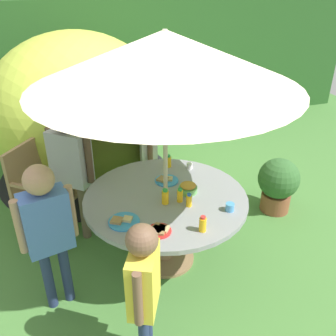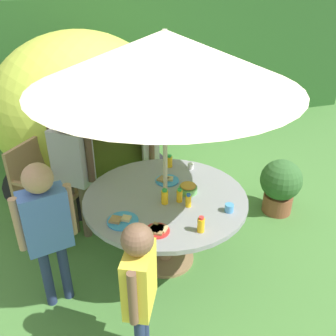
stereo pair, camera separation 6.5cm
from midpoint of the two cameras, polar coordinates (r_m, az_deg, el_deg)
ground_plane at (r=3.52m, az=-0.89°, el=-13.92°), size 10.00×10.00×0.02m
hedge_backdrop at (r=6.16m, az=-11.76°, el=15.17°), size 9.00×0.70×2.00m
garden_table at (r=3.16m, az=-0.97°, el=-6.14°), size 1.38×1.38×0.68m
patio_umbrella at (r=2.66m, az=-1.19°, el=16.47°), size 1.97×1.97×2.01m
wooden_chair at (r=3.76m, az=-19.54°, el=-2.55°), size 0.72×0.72×0.94m
dome_tent at (r=4.59m, az=-14.09°, el=8.82°), size 2.66×2.66×1.78m
potted_plant at (r=4.11m, az=16.24°, el=-2.25°), size 0.44×0.44×0.62m
child_in_white_shirt at (r=3.93m, az=-3.67°, el=4.03°), size 0.21×0.39×1.16m
child_in_grey_shirt at (r=3.43m, az=-15.40°, el=1.50°), size 0.39×0.38×1.35m
child_in_blue_shirt at (r=2.77m, az=-18.91°, el=-7.89°), size 0.42×0.24×1.24m
child_in_yellow_shirt at (r=2.32m, az=-4.64°, el=-16.95°), size 0.27×0.35×1.12m
snack_bowl at (r=3.13m, az=2.51°, el=-3.08°), size 0.16×0.16×0.09m
plate_front_edge at (r=2.70m, az=-2.05°, el=-9.57°), size 0.18×0.18×0.03m
plate_mid_right at (r=3.30m, az=-0.86°, el=-1.88°), size 0.21×0.21×0.03m
plate_near_right at (r=2.82m, az=-7.61°, el=-8.16°), size 0.24×0.24×0.03m
juice_bottle_near_left at (r=2.69m, az=4.70°, el=-8.66°), size 0.05×0.05×0.13m
juice_bottle_far_left at (r=2.95m, az=2.64°, el=-5.02°), size 0.05×0.05×0.12m
juice_bottle_far_right at (r=2.97m, az=-1.06°, el=-4.48°), size 0.06×0.06×0.13m
juice_bottle_center_front at (r=3.52m, az=-0.50°, el=1.05°), size 0.06×0.06×0.12m
juice_bottle_center_back at (r=3.00m, az=1.24°, el=-4.26°), size 0.05×0.05×0.12m
cup_near at (r=3.50m, az=2.82°, el=0.33°), size 0.06×0.06×0.06m
cup_far at (r=2.94m, az=8.93°, el=-6.00°), size 0.07×0.07×0.06m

